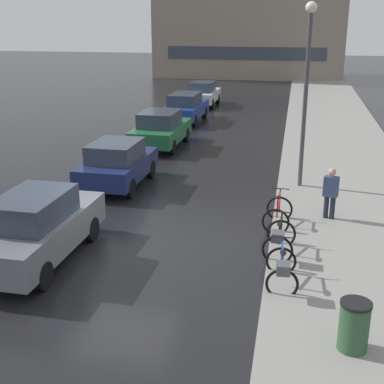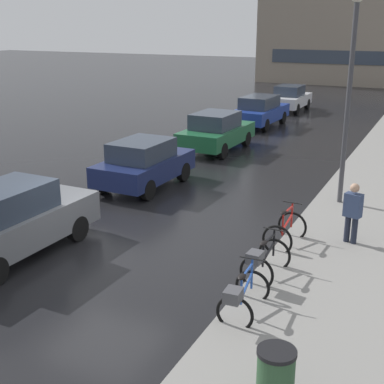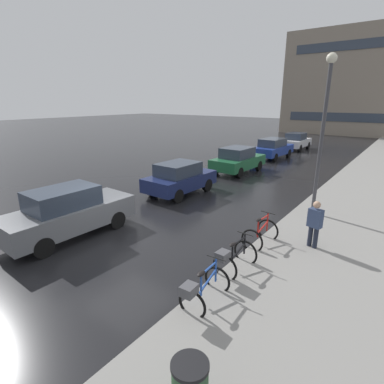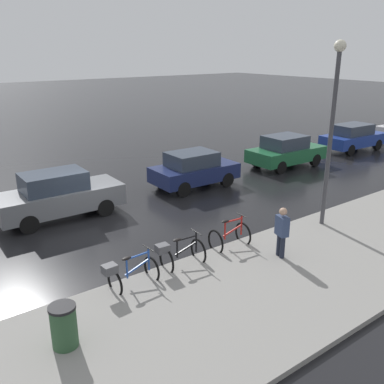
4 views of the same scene
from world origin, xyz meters
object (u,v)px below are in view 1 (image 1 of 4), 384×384
(car_green, at_px, (161,129))
(car_grey, at_px, (38,228))
(streetlamp, at_px, (307,77))
(car_white, at_px, (203,94))
(trash_bin, at_px, (354,329))
(bicycle_second, at_px, (279,239))
(pedestrian, at_px, (331,192))
(bicycle_nearest, at_px, (282,270))
(bicycle_third, at_px, (278,214))
(car_blue, at_px, (185,107))
(car_navy, at_px, (117,163))

(car_green, bearing_deg, car_grey, -90.05)
(streetlamp, bearing_deg, car_white, 110.60)
(car_grey, distance_m, trash_bin, 7.53)
(bicycle_second, distance_m, streetlamp, 6.52)
(bicycle_second, height_order, pedestrian, pedestrian)
(bicycle_nearest, distance_m, car_grey, 5.82)
(bicycle_third, distance_m, pedestrian, 1.65)
(bicycle_nearest, distance_m, bicycle_second, 1.62)
(streetlamp, bearing_deg, car_green, 140.53)
(car_blue, relative_size, car_white, 1.12)
(bicycle_second, bearing_deg, car_white, 104.52)
(car_blue, xyz_separation_m, pedestrian, (7.08, -14.05, 0.11))
(bicycle_second, bearing_deg, pedestrian, 63.53)
(car_green, distance_m, car_white, 11.55)
(bicycle_nearest, height_order, car_white, car_white)
(bicycle_third, height_order, car_white, car_white)
(bicycle_nearest, xyz_separation_m, car_navy, (-5.84, 6.42, 0.32))
(bicycle_nearest, height_order, bicycle_second, bicycle_second)
(bicycle_third, relative_size, trash_bin, 1.09)
(car_grey, relative_size, car_blue, 1.04)
(bicycle_nearest, xyz_separation_m, pedestrian, (1.19, 4.26, 0.43))
(car_navy, distance_m, streetlamp, 6.93)
(car_grey, relative_size, car_white, 1.16)
(car_grey, height_order, streetlamp, streetlamp)
(streetlamp, xyz_separation_m, trash_bin, (0.92, -9.36, -3.24))
(car_grey, bearing_deg, streetlamp, 47.98)
(car_white, height_order, streetlamp, streetlamp)
(pedestrian, bearing_deg, bicycle_third, -154.58)
(car_grey, xyz_separation_m, car_blue, (-0.10, 17.92, -0.05))
(bicycle_second, relative_size, pedestrian, 0.85)
(bicycle_third, bearing_deg, trash_bin, -75.08)
(car_white, bearing_deg, bicycle_nearest, -76.15)
(trash_bin, bearing_deg, streetlamp, 95.62)
(bicycle_third, height_order, car_blue, car_blue)
(pedestrian, bearing_deg, trash_bin, -89.11)
(car_grey, relative_size, streetlamp, 0.73)
(car_green, relative_size, pedestrian, 2.56)
(bicycle_nearest, height_order, car_blue, car_blue)
(pedestrian, xyz_separation_m, trash_bin, (0.10, -6.39, -0.38))
(car_green, relative_size, streetlamp, 0.69)
(car_green, height_order, trash_bin, car_green)
(bicycle_second, bearing_deg, car_green, 117.94)
(pedestrian, relative_size, trash_bin, 1.54)
(car_green, bearing_deg, bicycle_nearest, -64.80)
(bicycle_nearest, height_order, trash_bin, trash_bin)
(bicycle_third, relative_size, car_grey, 0.26)
(bicycle_nearest, distance_m, car_green, 13.59)
(bicycle_second, relative_size, car_navy, 0.36)
(car_grey, bearing_deg, car_blue, 90.32)
(bicycle_third, distance_m, car_grey, 6.43)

